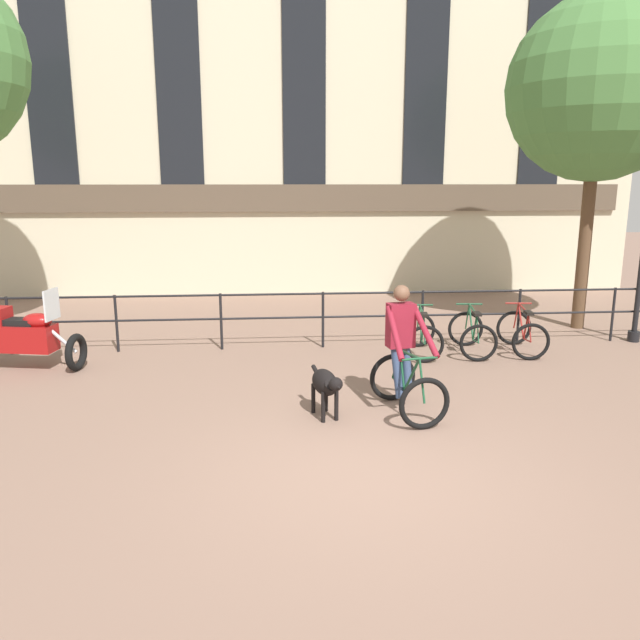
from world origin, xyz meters
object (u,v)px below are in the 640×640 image
dog (326,384)px  parked_motorcycle (26,336)px  parked_bicycle_mid_left (472,334)px  parked_bicycle_near_lamp (421,335)px  cyclist_with_bike (405,356)px  parked_bicycle_mid_right (522,333)px

dog → parked_motorcycle: (-4.70, 2.57, 0.10)m
parked_motorcycle → parked_bicycle_mid_left: 7.61m
dog → parked_bicycle_mid_left: 4.09m
dog → parked_bicycle_near_lamp: (1.98, 2.88, -0.11)m
cyclist_with_bike → dog: (-1.07, -0.18, -0.30)m
dog → parked_bicycle_near_lamp: 3.50m
parked_bicycle_near_lamp → parked_bicycle_mid_left: same height
parked_bicycle_mid_left → parked_bicycle_near_lamp: bearing=5.6°
parked_bicycle_mid_left → parked_bicycle_mid_right: 0.93m
cyclist_with_bike → parked_motorcycle: cyclist_with_bike is taller
parked_bicycle_near_lamp → parked_motorcycle: bearing=9.4°
parked_motorcycle → parked_bicycle_mid_right: (8.53, 0.31, -0.20)m
parked_bicycle_near_lamp → parked_bicycle_mid_left: (0.93, -0.00, 0.00)m
parked_motorcycle → parked_bicycle_near_lamp: parked_motorcycle is taller
parked_bicycle_near_lamp → parked_bicycle_mid_right: 1.86m
dog → parked_bicycle_mid_right: 4.80m
dog → parked_bicycle_near_lamp: parked_bicycle_near_lamp is taller
dog → parked_bicycle_mid_right: parked_bicycle_mid_right is taller
parked_bicycle_near_lamp → dog: bearing=62.3°
parked_bicycle_mid_left → parked_motorcycle: bearing=8.0°
cyclist_with_bike → dog: bearing=179.8°
dog → parked_bicycle_mid_left: bearing=28.2°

